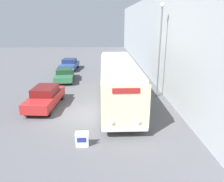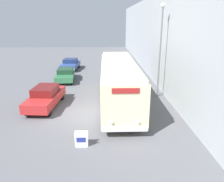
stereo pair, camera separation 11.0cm
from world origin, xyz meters
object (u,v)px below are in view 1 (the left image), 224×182
parked_car_near (45,97)px  parked_car_far (69,64)px  sign_board (82,140)px  vintage_bus (118,80)px  parked_car_mid (65,75)px  streetlamp (160,40)px

parked_car_near → parked_car_far: parked_car_near is taller
sign_board → parked_car_far: size_ratio=0.20×
vintage_bus → parked_car_mid: bearing=127.8°
vintage_bus → parked_car_near: (-5.46, -0.62, -1.04)m
streetlamp → parked_car_near: size_ratio=1.56×
sign_board → parked_car_mid: size_ratio=0.19×
streetlamp → parked_car_far: streetlamp is taller
streetlamp → parked_car_mid: (-8.64, 5.36, -4.04)m
streetlamp → parked_car_mid: streetlamp is taller
parked_car_mid → sign_board: bearing=-81.5°
vintage_bus → sign_board: (-2.27, -6.22, -1.41)m
streetlamp → parked_car_mid: bearing=148.2°
vintage_bus → parked_car_mid: (-5.26, 6.77, -1.13)m
vintage_bus → sign_board: vintage_bus is taller
parked_car_mid → parked_car_far: parked_car_far is taller
sign_board → parked_car_near: (-3.19, 5.60, 0.37)m
parked_car_far → streetlamp: bearing=-46.6°
streetlamp → parked_car_far: 14.75m
sign_board → streetlamp: bearing=53.5°
parked_car_mid → parked_car_far: bearing=88.5°
streetlamp → vintage_bus: bearing=-157.4°
streetlamp → parked_car_far: size_ratio=1.79×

